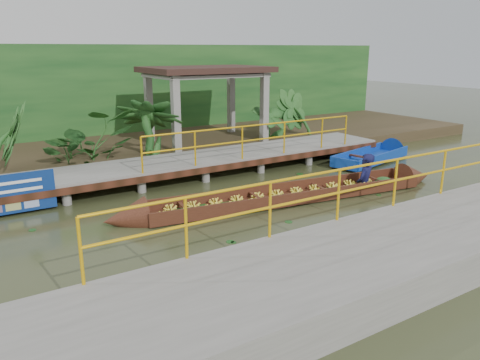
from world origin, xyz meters
TOP-DOWN VIEW (x-y plane):
  - ground at (0.00, 0.00)m, footprint 80.00×80.00m
  - land_strip at (0.00, 7.50)m, footprint 30.00×8.00m
  - far_dock at (0.02, 3.43)m, footprint 16.00×2.06m
  - near_dock at (1.00, -4.20)m, footprint 18.00×2.40m
  - pavilion at (3.00, 6.30)m, footprint 4.40×3.00m
  - foliage_backdrop at (0.00, 10.00)m, footprint 30.00×0.80m
  - vendor_boat at (2.47, -0.11)m, footprint 9.59×2.20m
  - moored_blue_boat at (7.93, 2.00)m, footprint 4.10×1.90m
  - tropical_plants at (0.07, 5.30)m, footprint 14.33×1.33m

SIDE VIEW (x-z plane):
  - ground at x=0.00m, z-range 0.00..0.00m
  - moored_blue_boat at x=7.93m, z-range -0.30..0.64m
  - land_strip at x=0.00m, z-range 0.00..0.45m
  - vendor_boat at x=2.47m, z-range -0.86..1.44m
  - near_dock at x=1.00m, z-range -0.56..1.16m
  - far_dock at x=0.02m, z-range -0.35..1.30m
  - tropical_plants at x=0.07m, z-range 0.45..2.11m
  - foliage_backdrop at x=0.00m, z-range 0.00..4.00m
  - pavilion at x=3.00m, z-range 1.32..4.32m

